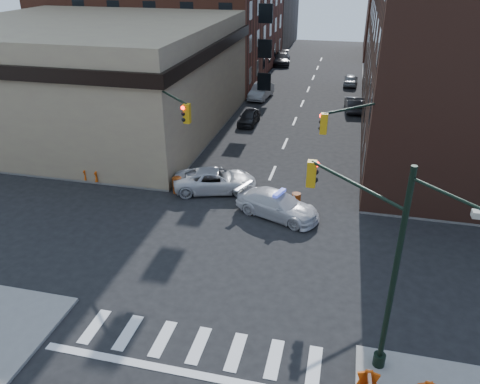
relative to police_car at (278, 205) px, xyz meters
The scene contains 24 objects.
ground 4.35m from the police_car, 107.74° to the right, with size 140.00×140.00×0.00m, color black.
sidewalk_nw 37.59m from the police_car, 130.30° to the left, with size 34.00×54.50×0.15m, color gray.
bank_building 22.44m from the police_car, 145.85° to the left, with size 22.00×22.00×9.00m, color #958561.
commercial_row_ne 22.70m from the police_car, 57.59° to the left, with size 14.00×34.00×14.00m, color #4A281D.
filler_ne 55.64m from the police_car, 76.75° to the left, with size 16.00×16.00×12.00m, color #5E2C1D.
signal_pole_se 11.39m from the police_car, 63.78° to the right, with size 5.40×5.27×8.00m.
signal_pole_nw 8.11m from the police_car, behind, with size 3.58×3.67×8.00m.
signal_pole_ne 5.93m from the police_car, 15.63° to the left, with size 3.67×3.58×8.00m.
tree_ne_near 22.94m from the police_car, 74.22° to the left, with size 3.00×3.00×4.85m.
tree_ne_far 30.67m from the police_car, 78.30° to the left, with size 3.00×3.00×4.85m.
police_car is the anchor object (origin of this frame).
pickup 5.05m from the police_car, 152.00° to the left, with size 2.45×5.31×1.47m, color silver.
parked_car_wnear 17.01m from the police_car, 108.09° to the left, with size 1.52×3.78×1.29m, color black.
parked_car_wfar 25.61m from the police_car, 103.25° to the left, with size 1.65×4.73×1.56m, color #93969B.
parked_car_wdeep 43.53m from the police_car, 98.54° to the left, with size 2.26×5.56×1.61m, color black.
parked_car_enear 22.89m from the police_car, 80.26° to the left, with size 1.51×4.32×1.42m, color black.
parked_car_efar 33.22m from the police_car, 84.25° to the left, with size 1.56×3.89×1.33m, color #979B9F.
pedestrian_a 11.11m from the police_car, 164.91° to the left, with size 0.71×0.46×1.94m, color black.
pedestrian_b 12.82m from the police_car, behind, with size 0.87×0.68×1.80m, color black.
pedestrian_c 12.80m from the police_car, behind, with size 0.94×0.39×1.60m, color black.
barrel_road 1.60m from the police_car, 53.53° to the left, with size 0.53×0.53×0.95m, color orange.
barrel_bank 6.92m from the police_car, 167.34° to the left, with size 0.59×0.59×1.05m, color #CD4109.
barricade_nw_a 10.70m from the police_car, 158.53° to the left, with size 1.12×0.56×0.84m, color #ED4A0B, non-canonical shape.
barricade_nw_b 12.88m from the police_car, behind, with size 1.13×0.56×0.85m, color #C64F09, non-canonical shape.
Camera 1 is at (4.75, -19.70, 13.61)m, focal length 35.00 mm.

